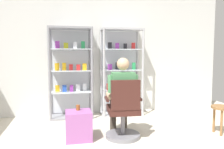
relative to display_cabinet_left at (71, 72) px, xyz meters
name	(u,v)px	position (x,y,z in m)	size (l,w,h in m)	color
back_wall	(95,54)	(0.55, 0.24, 0.39)	(6.00, 0.10, 2.70)	silver
display_cabinet_left	(71,72)	(0.00, 0.00, 0.00)	(0.90, 0.45, 1.90)	gray
display_cabinet_right	(121,71)	(1.10, 0.00, 0.00)	(0.90, 0.45, 1.90)	#B7B7BC
office_chair	(123,114)	(0.78, -1.47, -0.57)	(0.58, 0.56, 0.96)	slate
seated_shopkeeper	(122,93)	(0.79, -1.31, -0.25)	(0.50, 0.58, 1.29)	#3F382D
storage_crate	(79,125)	(0.08, -1.36, -0.74)	(0.40, 0.39, 0.45)	#9E599E
tea_glass	(78,108)	(0.08, -1.28, -0.47)	(0.06, 0.06, 0.08)	brown
wooden_stool	(221,112)	(2.45, -1.58, -0.59)	(0.32, 0.32, 0.47)	olive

